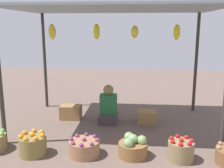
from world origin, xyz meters
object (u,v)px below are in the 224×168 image
basket_purple_onions (84,147)px  basket_cabbages (133,147)px  vendor_person (108,108)px  wooden_crate_near_vendor (71,112)px  basket_oranges (33,145)px  wooden_crate_stacked_rear (147,117)px  basket_red_apples (181,150)px

basket_purple_onions → basket_cabbages: bearing=2.5°
vendor_person → wooden_crate_near_vendor: bearing=172.6°
basket_oranges → wooden_crate_stacked_rear: size_ratio=1.11×
basket_cabbages → wooden_crate_stacked_rear: basket_cabbages is taller
vendor_person → basket_purple_onions: bearing=-98.3°
basket_cabbages → wooden_crate_stacked_rear: bearing=79.9°
vendor_person → wooden_crate_stacked_rear: size_ratio=2.07×
basket_oranges → basket_purple_onions: bearing=3.9°
basket_oranges → wooden_crate_stacked_rear: basket_oranges is taller
vendor_person → basket_cabbages: 1.54m
basket_purple_onions → basket_cabbages: size_ratio=1.07×
basket_red_apples → wooden_crate_stacked_rear: bearing=106.4°
vendor_person → basket_purple_onions: size_ratio=1.65×
basket_red_apples → wooden_crate_near_vendor: bearing=142.1°
wooden_crate_near_vendor → vendor_person: bearing=-7.4°
wooden_crate_near_vendor → wooden_crate_stacked_rear: (1.60, -0.09, -0.02)m
basket_oranges → basket_red_apples: bearing=0.9°
vendor_person → wooden_crate_near_vendor: 0.84m
vendor_person → basket_red_apples: bearing=-50.4°
basket_oranges → wooden_crate_stacked_rear: (1.79, 1.54, -0.03)m
basket_oranges → basket_cabbages: bearing=3.2°
basket_cabbages → basket_red_apples: 0.71m
basket_oranges → wooden_crate_stacked_rear: bearing=40.7°
basket_purple_onions → wooden_crate_stacked_rear: (1.00, 1.49, 0.00)m
vendor_person → basket_red_apples: vendor_person is taller
vendor_person → basket_red_apples: size_ratio=2.05×
vendor_person → basket_cabbages: (0.53, -1.44, -0.15)m
basket_cabbages → basket_red_apples: bearing=-4.0°
wooden_crate_near_vendor → basket_purple_onions: bearing=-69.1°
vendor_person → wooden_crate_stacked_rear: vendor_person is taller
basket_oranges → basket_purple_onions: (0.79, 0.05, -0.04)m
basket_cabbages → basket_red_apples: (0.70, -0.05, 0.01)m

